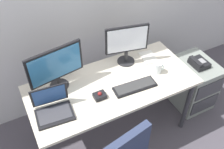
{
  "coord_description": "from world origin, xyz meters",
  "views": [
    {
      "loc": [
        -0.79,
        -1.54,
        2.48
      ],
      "look_at": [
        0.0,
        0.0,
        0.88
      ],
      "focal_mm": 41.16,
      "sensor_mm": 36.0,
      "label": 1
    }
  ],
  "objects_px": {
    "paper_notepad": "(148,57)",
    "monitor_side": "(127,42)",
    "desk_phone": "(199,63)",
    "monitor_main": "(56,67)",
    "keyboard": "(135,87)",
    "laptop": "(53,108)",
    "coffee_mug": "(158,68)",
    "file_cabinet": "(192,83)",
    "trackball_mouse": "(100,96)"
  },
  "relations": [
    {
      "from": "file_cabinet",
      "to": "coffee_mug",
      "type": "xyz_separation_m",
      "value": [
        -0.59,
        -0.04,
        0.51
      ]
    },
    {
      "from": "monitor_main",
      "to": "laptop",
      "type": "xyz_separation_m",
      "value": [
        -0.14,
        -0.27,
        -0.19
      ]
    },
    {
      "from": "file_cabinet",
      "to": "laptop",
      "type": "bearing_deg",
      "value": -178.15
    },
    {
      "from": "desk_phone",
      "to": "monitor_side",
      "type": "relative_size",
      "value": 0.47
    },
    {
      "from": "monitor_main",
      "to": "keyboard",
      "type": "relative_size",
      "value": 1.25
    },
    {
      "from": "paper_notepad",
      "to": "coffee_mug",
      "type": "bearing_deg",
      "value": -100.34
    },
    {
      "from": "desk_phone",
      "to": "monitor_main",
      "type": "relative_size",
      "value": 0.38
    },
    {
      "from": "monitor_main",
      "to": "paper_notepad",
      "type": "relative_size",
      "value": 2.51
    },
    {
      "from": "paper_notepad",
      "to": "monitor_side",
      "type": "bearing_deg",
      "value": 168.91
    },
    {
      "from": "file_cabinet",
      "to": "desk_phone",
      "type": "bearing_deg",
      "value": -116.78
    },
    {
      "from": "keyboard",
      "to": "trackball_mouse",
      "type": "xyz_separation_m",
      "value": [
        -0.34,
        0.04,
        0.01
      ]
    },
    {
      "from": "file_cabinet",
      "to": "trackball_mouse",
      "type": "height_order",
      "value": "trackball_mouse"
    },
    {
      "from": "laptop",
      "to": "trackball_mouse",
      "type": "height_order",
      "value": "laptop"
    },
    {
      "from": "monitor_main",
      "to": "monitor_side",
      "type": "distance_m",
      "value": 0.73
    },
    {
      "from": "keyboard",
      "to": "trackball_mouse",
      "type": "bearing_deg",
      "value": 173.75
    },
    {
      "from": "keyboard",
      "to": "monitor_main",
      "type": "bearing_deg",
      "value": 151.28
    },
    {
      "from": "paper_notepad",
      "to": "file_cabinet",
      "type": "bearing_deg",
      "value": -19.85
    },
    {
      "from": "monitor_side",
      "to": "keyboard",
      "type": "bearing_deg",
      "value": -106.69
    },
    {
      "from": "desk_phone",
      "to": "paper_notepad",
      "type": "height_order",
      "value": "paper_notepad"
    },
    {
      "from": "trackball_mouse",
      "to": "coffee_mug",
      "type": "height_order",
      "value": "coffee_mug"
    },
    {
      "from": "monitor_main",
      "to": "laptop",
      "type": "relative_size",
      "value": 1.58
    },
    {
      "from": "file_cabinet",
      "to": "trackball_mouse",
      "type": "distance_m",
      "value": 1.34
    },
    {
      "from": "laptop",
      "to": "coffee_mug",
      "type": "distance_m",
      "value": 1.08
    },
    {
      "from": "monitor_side",
      "to": "coffee_mug",
      "type": "distance_m",
      "value": 0.4
    },
    {
      "from": "keyboard",
      "to": "laptop",
      "type": "distance_m",
      "value": 0.77
    },
    {
      "from": "trackball_mouse",
      "to": "coffee_mug",
      "type": "distance_m",
      "value": 0.66
    },
    {
      "from": "desk_phone",
      "to": "monitor_side",
      "type": "xyz_separation_m",
      "value": [
        -0.79,
        0.26,
        0.37
      ]
    },
    {
      "from": "laptop",
      "to": "keyboard",
      "type": "bearing_deg",
      "value": -4.99
    },
    {
      "from": "desk_phone",
      "to": "keyboard",
      "type": "xyz_separation_m",
      "value": [
        -0.9,
        -0.1,
        0.13
      ]
    },
    {
      "from": "paper_notepad",
      "to": "keyboard",
      "type": "bearing_deg",
      "value": -138.1
    },
    {
      "from": "monitor_main",
      "to": "keyboard",
      "type": "bearing_deg",
      "value": -28.72
    },
    {
      "from": "desk_phone",
      "to": "file_cabinet",
      "type": "bearing_deg",
      "value": 63.22
    },
    {
      "from": "trackball_mouse",
      "to": "desk_phone",
      "type": "bearing_deg",
      "value": 3.08
    },
    {
      "from": "desk_phone",
      "to": "monitor_main",
      "type": "bearing_deg",
      "value": 171.15
    },
    {
      "from": "file_cabinet",
      "to": "paper_notepad",
      "type": "bearing_deg",
      "value": 160.15
    },
    {
      "from": "coffee_mug",
      "to": "paper_notepad",
      "type": "xyz_separation_m",
      "value": [
        0.04,
        0.23,
        -0.05
      ]
    },
    {
      "from": "monitor_side",
      "to": "laptop",
      "type": "distance_m",
      "value": 0.95
    },
    {
      "from": "coffee_mug",
      "to": "desk_phone",
      "type": "bearing_deg",
      "value": 1.94
    },
    {
      "from": "monitor_main",
      "to": "paper_notepad",
      "type": "height_order",
      "value": "monitor_main"
    },
    {
      "from": "keyboard",
      "to": "paper_notepad",
      "type": "height_order",
      "value": "keyboard"
    },
    {
      "from": "monitor_side",
      "to": "keyboard",
      "type": "height_order",
      "value": "monitor_side"
    },
    {
      "from": "desk_phone",
      "to": "monitor_side",
      "type": "bearing_deg",
      "value": 161.52
    },
    {
      "from": "keyboard",
      "to": "paper_notepad",
      "type": "relative_size",
      "value": 2.01
    },
    {
      "from": "file_cabinet",
      "to": "desk_phone",
      "type": "distance_m",
      "value": 0.34
    },
    {
      "from": "file_cabinet",
      "to": "coffee_mug",
      "type": "height_order",
      "value": "coffee_mug"
    },
    {
      "from": "file_cabinet",
      "to": "coffee_mug",
      "type": "relative_size",
      "value": 5.3
    },
    {
      "from": "monitor_main",
      "to": "monitor_side",
      "type": "relative_size",
      "value": 1.22
    },
    {
      "from": "laptop",
      "to": "trackball_mouse",
      "type": "xyz_separation_m",
      "value": [
        0.42,
        -0.03,
        -0.03
      ]
    },
    {
      "from": "desk_phone",
      "to": "coffee_mug",
      "type": "bearing_deg",
      "value": -178.06
    },
    {
      "from": "desk_phone",
      "to": "monitor_main",
      "type": "height_order",
      "value": "monitor_main"
    }
  ]
}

